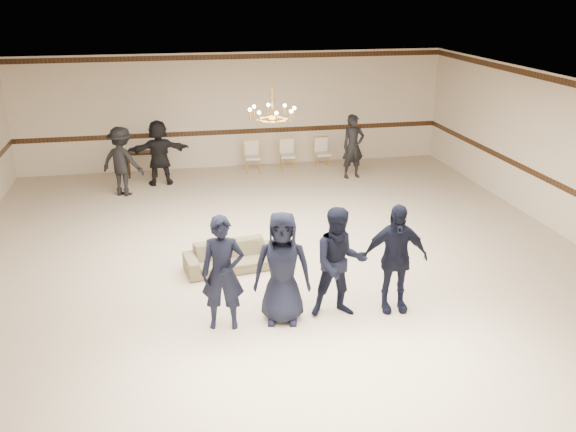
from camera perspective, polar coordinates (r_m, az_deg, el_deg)
name	(u,v)px	position (r m, az deg, el deg)	size (l,w,h in m)	color
room	(283,184)	(11.06, -0.48, 2.98)	(12.01, 14.01, 3.21)	beige
chair_rail	(235,132)	(17.89, -4.83, 7.70)	(12.00, 0.02, 0.14)	#382010
crown_molding	(233,57)	(17.55, -5.04, 14.33)	(12.00, 0.02, 0.14)	#382010
chandelier	(272,102)	(11.71, -1.46, 10.38)	(0.94, 0.94, 0.89)	gold
boy_a	(223,273)	(9.33, -5.99, -5.23)	(0.65, 0.43, 1.78)	black
boy_b	(282,268)	(9.44, -0.53, -4.78)	(0.87, 0.57, 1.78)	black
boy_c	(339,263)	(9.64, 4.74, -4.31)	(0.87, 0.68, 1.78)	black
boy_d	(395,258)	(9.91, 9.75, -3.83)	(1.05, 0.44, 1.78)	black
settee	(232,257)	(11.44, -5.15, -3.74)	(1.72, 0.67, 0.50)	brown
adult_left	(122,161)	(15.83, -14.97, 4.85)	(1.11, 0.64, 1.71)	black
adult_mid	(159,152)	(16.47, -11.73, 5.72)	(1.59, 0.51, 1.71)	black
adult_right	(353,147)	(16.83, 5.99, 6.35)	(0.62, 0.41, 1.71)	black
banquet_chair_left	(253,157)	(17.36, -3.26, 5.41)	(0.42, 0.42, 0.86)	beige
banquet_chair_mid	(288,155)	(17.52, -0.01, 5.59)	(0.42, 0.42, 0.86)	beige
banquet_chair_right	(322,153)	(17.74, 3.17, 5.74)	(0.42, 0.42, 0.86)	beige
console_table	(142,164)	(17.42, -13.19, 4.65)	(0.82, 0.35, 0.69)	black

